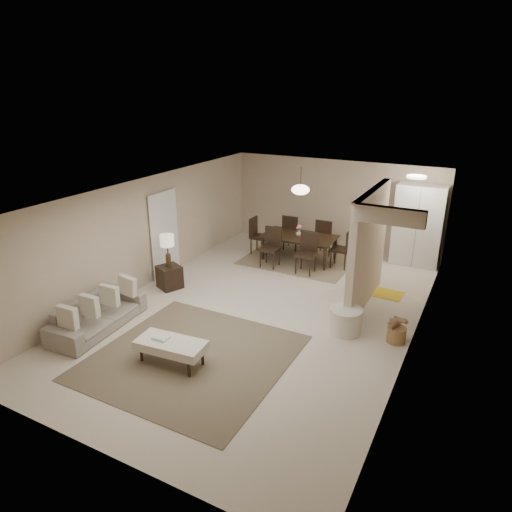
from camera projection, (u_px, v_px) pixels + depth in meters
The scene contains 22 objects.
floor at pixel (262, 309), 9.58m from camera, with size 9.00×9.00×0.00m, color beige.
ceiling at pixel (263, 192), 8.69m from camera, with size 9.00×9.00×0.00m, color white.
back_wall at pixel (335, 204), 12.86m from camera, with size 6.00×6.00×0.00m, color #BEA98F.
left_wall at pixel (146, 233), 10.44m from camera, with size 9.00×9.00×0.00m, color #BEA98F.
right_wall at pixel (418, 282), 7.83m from camera, with size 9.00×9.00×0.00m, color #BEA98F.
partition at pixel (368, 249), 9.39m from camera, with size 0.15×2.50×2.50m, color #BEA98F.
doorway at pixel (164, 235), 11.00m from camera, with size 0.04×0.90×2.04m, color black.
pantry_cabinet at pixel (418, 226), 11.62m from camera, with size 1.20×0.55×2.10m, color silver.
flush_light at pixel (417, 177), 10.36m from camera, with size 0.44×0.44×0.05m, color white.
living_rug at pixel (192, 357), 7.90m from camera, with size 3.20×3.20×0.01m, color brown.
sofa at pixel (98, 314), 8.75m from camera, with size 0.80×2.04×0.59m, color gray.
ottoman_bench at pixel (171, 346), 7.62m from camera, with size 1.22×0.65×0.42m.
side_table at pixel (170, 277), 10.52m from camera, with size 0.48×0.48×0.53m, color black.
table_lamp at pixel (167, 243), 10.23m from camera, with size 0.32×0.32×0.76m.
round_pouf at pixel (345, 321), 8.62m from camera, with size 0.62×0.62×0.48m, color beige.
wicker_basket at pixel (396, 335), 8.33m from camera, with size 0.34×0.34×0.29m, color olive.
dining_rug at pixel (298, 260), 12.25m from camera, with size 2.80×2.10×0.01m, color #8A7355.
dining_table at pixel (298, 248), 12.13m from camera, with size 1.92×1.07×0.68m, color black.
dining_chairs at pixel (299, 242), 12.07m from camera, with size 2.75×2.01×1.02m.
vase at pixel (299, 233), 11.98m from camera, with size 0.17×0.17×0.17m, color silver.
yellow_mat at pixel (382, 293), 10.33m from camera, with size 0.93×0.57×0.01m, color gold.
pendant_light at pixel (300, 190), 11.57m from camera, with size 0.46×0.46×0.71m.
Camera 1 is at (3.85, -7.64, 4.44)m, focal length 32.00 mm.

